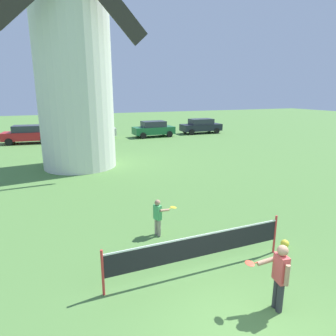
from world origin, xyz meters
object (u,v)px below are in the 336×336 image
object	(u,v)px
parked_car_green	(154,129)
parked_car_red	(28,134)
windmill	(72,42)
player_near	(279,274)
stray_ball	(285,244)
tennis_net	(199,246)
parked_car_black	(201,126)
player_far	(158,215)
parked_car_cream	(92,130)

from	to	relation	value
parked_car_green	parked_car_red	bearing A→B (deg)	177.15
windmill	player_near	bearing A→B (deg)	-81.07
parked_car_green	stray_ball	bearing A→B (deg)	-100.17
tennis_net	parked_car_red	world-z (taller)	parked_car_red
stray_ball	parked_car_black	xyz separation A→B (m)	(9.58, 22.61, 0.69)
parked_car_green	parked_car_black	bearing A→B (deg)	5.03
player_far	parked_car_green	world-z (taller)	parked_car_green
parked_car_cream	stray_ball	bearing A→B (deg)	-85.30
player_near	parked_car_black	distance (m)	27.12
tennis_net	player_far	xyz separation A→B (m)	(-0.23, 2.22, -0.02)
stray_ball	player_far	bearing A→B (deg)	145.40
windmill	player_far	distance (m)	12.03
windmill	player_near	size ratio (longest dim) A/B	9.80
player_near	stray_ball	distance (m)	2.87
parked_car_red	parked_car_black	bearing A→B (deg)	-0.25
parked_car_cream	parked_car_green	distance (m)	5.93
windmill	tennis_net	distance (m)	13.97
player_near	player_far	distance (m)	4.18
parked_car_green	tennis_net	bearing A→B (deg)	-107.09
parked_car_black	windmill	bearing A→B (deg)	-143.28
stray_ball	player_near	bearing A→B (deg)	-136.73
player_far	windmill	bearing A→B (deg)	96.52
windmill	parked_car_red	size ratio (longest dim) A/B	3.38
windmill	stray_ball	world-z (taller)	windmill
windmill	player_far	world-z (taller)	windmill
windmill	stray_ball	distance (m)	14.72
player_near	parked_car_cream	xyz separation A→B (m)	(0.13, 24.94, -0.01)
windmill	player_far	bearing A→B (deg)	-83.48
windmill	parked_car_green	size ratio (longest dim) A/B	3.52
parked_car_black	player_near	bearing A→B (deg)	-115.33
player_far	parked_car_black	distance (m)	24.08
tennis_net	parked_car_green	size ratio (longest dim) A/B	1.18
tennis_net	player_far	size ratio (longest dim) A/B	4.08
player_far	player_near	bearing A→B (deg)	-75.16
windmill	stray_ball	xyz separation A→B (m)	(4.25, -12.29, -6.90)
parked_car_red	parked_car_green	size ratio (longest dim) A/B	1.04
tennis_net	parked_car_red	bearing A→B (deg)	101.45
stray_ball	parked_car_black	size ratio (longest dim) A/B	0.05
tennis_net	parked_car_black	distance (m)	25.88
player_near	stray_ball	world-z (taller)	player_near
parked_car_red	parked_car_green	xyz separation A→B (m)	(11.44, -0.57, -0.00)
parked_car_red	parked_car_black	distance (m)	17.05
player_far	parked_car_cream	world-z (taller)	parked_car_cream
player_far	parked_car_black	world-z (taller)	parked_car_black
parked_car_black	tennis_net	bearing A→B (deg)	-118.73
tennis_net	player_near	xyz separation A→B (m)	(0.84, -1.82, 0.14)
tennis_net	parked_car_black	size ratio (longest dim) A/B	1.09
windmill	parked_car_green	xyz separation A→B (m)	(8.22, 9.82, -6.21)
parked_car_red	windmill	bearing A→B (deg)	-72.80
player_far	parked_car_green	distance (m)	21.19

